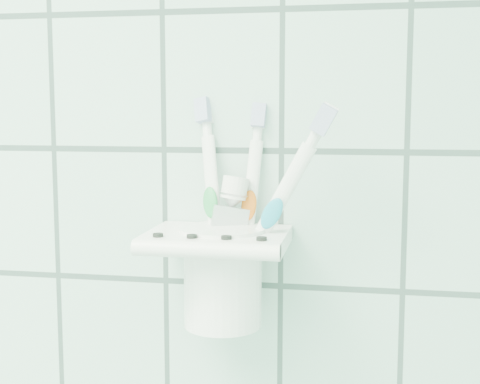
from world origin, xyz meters
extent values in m
cube|color=white|center=(0.64, 1.19, 1.29)|extent=(0.05, 0.02, 0.04)
cube|color=white|center=(0.64, 1.15, 1.30)|extent=(0.13, 0.10, 0.01)
cylinder|color=white|center=(0.64, 1.10, 1.30)|extent=(0.13, 0.01, 0.01)
cylinder|color=black|center=(0.60, 1.12, 1.31)|extent=(0.01, 0.01, 0.00)
cylinder|color=black|center=(0.63, 1.12, 1.31)|extent=(0.01, 0.01, 0.00)
cylinder|color=black|center=(0.66, 1.12, 1.31)|extent=(0.01, 0.01, 0.00)
cylinder|color=black|center=(0.69, 1.12, 1.31)|extent=(0.01, 0.01, 0.00)
cylinder|color=white|center=(0.65, 1.16, 1.27)|extent=(0.07, 0.07, 0.09)
cylinder|color=white|center=(0.65, 1.16, 1.31)|extent=(0.08, 0.08, 0.01)
cylinder|color=black|center=(0.65, 1.16, 1.31)|extent=(0.06, 0.06, 0.00)
cylinder|color=white|center=(0.65, 1.15, 1.32)|extent=(0.04, 0.06, 0.17)
cylinder|color=white|center=(0.65, 1.15, 1.41)|extent=(0.01, 0.02, 0.03)
cube|color=silver|center=(0.65, 1.14, 1.43)|extent=(0.02, 0.02, 0.03)
cube|color=white|center=(0.65, 1.15, 1.43)|extent=(0.02, 0.01, 0.03)
ellipsoid|color=green|center=(0.65, 1.14, 1.34)|extent=(0.02, 0.02, 0.03)
cylinder|color=white|center=(0.66, 1.16, 1.31)|extent=(0.02, 0.05, 0.16)
cylinder|color=white|center=(0.66, 1.16, 1.41)|extent=(0.01, 0.01, 0.02)
cube|color=silver|center=(0.66, 1.15, 1.42)|extent=(0.01, 0.01, 0.02)
cube|color=white|center=(0.66, 1.16, 1.42)|extent=(0.01, 0.01, 0.03)
ellipsoid|color=orange|center=(0.66, 1.15, 1.33)|extent=(0.02, 0.01, 0.03)
cylinder|color=white|center=(0.64, 1.16, 1.32)|extent=(0.10, 0.03, 0.17)
cylinder|color=white|center=(0.64, 1.16, 1.42)|extent=(0.02, 0.01, 0.03)
cube|color=silver|center=(0.64, 1.16, 1.44)|extent=(0.02, 0.01, 0.03)
cube|color=white|center=(0.64, 1.17, 1.44)|extent=(0.03, 0.01, 0.03)
ellipsoid|color=teal|center=(0.64, 1.16, 1.34)|extent=(0.03, 0.01, 0.04)
cube|color=silver|center=(0.64, 1.16, 1.28)|extent=(0.05, 0.03, 0.10)
cube|color=silver|center=(0.64, 1.16, 1.24)|extent=(0.04, 0.02, 0.02)
cone|color=silver|center=(0.64, 1.16, 1.34)|extent=(0.04, 0.04, 0.02)
cylinder|color=white|center=(0.64, 1.16, 1.35)|extent=(0.03, 0.03, 0.03)
camera|label=1|loc=(0.77, 0.57, 1.42)|focal=50.00mm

